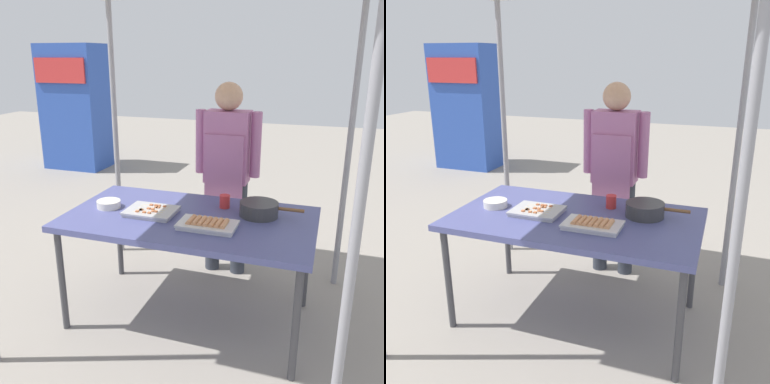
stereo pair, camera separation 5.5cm
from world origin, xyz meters
TOP-DOWN VIEW (x-y plane):
  - ground_plane at (0.00, 0.00)m, footprint 18.00×18.00m
  - stall_table at (0.00, 0.00)m, footprint 1.60×0.90m
  - tray_grilled_sausages at (0.16, -0.15)m, footprint 0.35×0.21m
  - tray_meat_skewers at (-0.25, -0.04)m, footprint 0.33×0.26m
  - cooking_wok at (0.42, 0.15)m, footprint 0.41×0.25m
  - condiment_bowl at (-0.58, -0.02)m, footprint 0.16×0.16m
  - drink_cup_near_edge at (0.17, 0.23)m, footprint 0.07×0.07m
  - vendor_woman at (0.06, 0.73)m, footprint 0.52×0.23m
  - neighbor_stall_left at (-3.08, 3.39)m, footprint 0.94×0.65m

SIDE VIEW (x-z plane):
  - ground_plane at x=0.00m, z-range 0.00..0.00m
  - stall_table at x=0.00m, z-range 0.32..1.07m
  - tray_meat_skewers at x=-0.25m, z-range 0.75..0.79m
  - tray_grilled_sausages at x=0.16m, z-range 0.75..0.80m
  - condiment_bowl at x=-0.58m, z-range 0.75..0.80m
  - drink_cup_near_edge at x=0.17m, z-range 0.75..0.84m
  - cooking_wok at x=0.42m, z-range 0.75..0.85m
  - vendor_woman at x=0.06m, z-range 0.14..1.70m
  - neighbor_stall_left at x=-3.08m, z-range 0.00..1.92m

